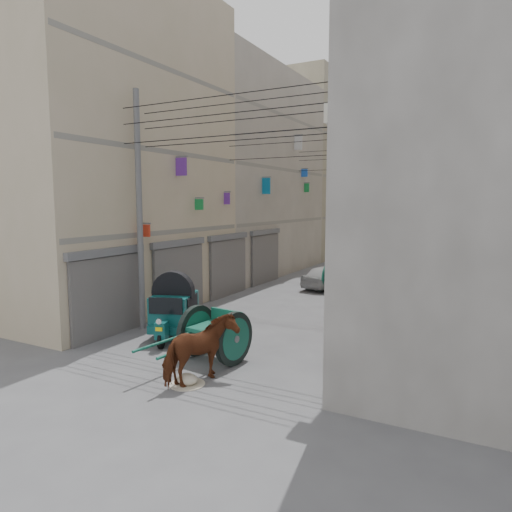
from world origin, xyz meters
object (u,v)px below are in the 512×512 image
Objects in this scene: mini_truck at (362,308)px; distant_car_grey at (433,251)px; tonga_cart at (214,333)px; distant_car_white at (327,276)px; horse at (200,350)px; auto_rickshaw at (174,308)px; distant_car_green at (424,240)px; second_cart at (343,278)px; feed_sack at (187,379)px.

mini_truck is 21.88m from distant_car_grey.
distant_car_white is (-0.81, 11.67, -0.17)m from tonga_cart.
distant_car_grey is at bearing 92.11° from tonga_cart.
distant_car_grey is (3.27, 14.59, 0.05)m from distant_car_white.
distant_car_white is (-1.38, 13.16, -0.22)m from horse.
distant_car_green is (2.69, 35.77, -0.37)m from auto_rickshaw.
auto_rickshaw reaches higher than second_cart.
horse is 0.56× the size of distant_car_white.
mini_truck is 1.75× the size of horse.
feed_sack is at bearing 63.22° from horse.
mini_truck reaches higher than feed_sack.
second_cart is at bearing 149.74° from distant_car_white.
tonga_cart is 1.91× the size of second_cart.
second_cart is 0.92× the size of horse.
second_cart is 0.42× the size of distant_car_green.
mini_truck is 0.87× the size of distant_car_grey.
mini_truck reaches higher than second_cart.
auto_rickshaw reaches higher than tonga_cart.
horse is at bearing 109.66° from distant_car_green.
feed_sack is 38.71m from distant_car_green.
auto_rickshaw is 4.06m from feed_sack.
auto_rickshaw is at bearing -99.47° from second_cart.
second_cart reaches higher than feed_sack.
horse is at bearing -82.63° from second_cart.
distant_car_white is at bearing 61.89° from auto_rickshaw.
horse is at bearing 48.12° from feed_sack.
auto_rickshaw is at bearing 132.49° from feed_sack.
mini_truck is (5.24, 3.19, -0.10)m from auto_rickshaw.
tonga_cart is at bearing -85.54° from second_cart.
feed_sack is 0.13× the size of distant_car_green.
second_cart is at bearing -116.27° from distant_car_grey.
feed_sack is at bearing -67.32° from auto_rickshaw.
auto_rickshaw is 3.96m from horse.
horse is at bearing -61.46° from tonga_cart.
mini_truck reaches higher than horse.
tonga_cart is 6.29× the size of feed_sack.
mini_truck is 8.18m from distant_car_white.
distant_car_white is 14.95m from distant_car_grey.
feed_sack is 0.75m from horse.
distant_car_green reaches higher than feed_sack.
tonga_cart reaches higher than distant_car_white.
auto_rickshaw is at bearing 105.03° from distant_car_green.
second_cart is at bearing 109.26° from distant_car_green.
mini_truck reaches higher than tonga_cart.
horse is at bearing -117.76° from mini_truck.
feed_sack is 28.08m from distant_car_grey.
auto_rickshaw is 10.59m from distant_car_white.
auto_rickshaw is at bearing -154.79° from mini_truck.
tonga_cart is 0.87× the size of distant_car_grey.
mini_truck reaches higher than distant_car_grey.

